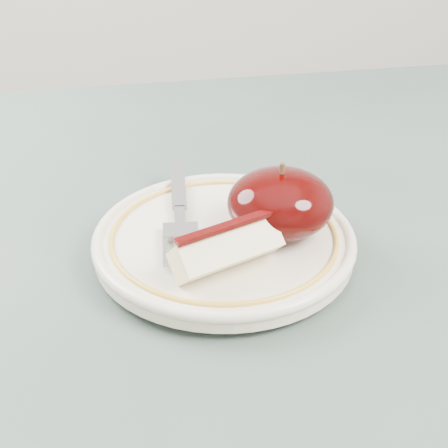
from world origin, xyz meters
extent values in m
cylinder|color=brown|center=(0.40, 0.40, 0.35)|extent=(0.05, 0.05, 0.71)
cube|color=#43524B|center=(0.00, 0.00, 0.73)|extent=(0.90, 0.90, 0.04)
cylinder|color=beige|center=(-0.05, 0.03, 0.75)|extent=(0.11, 0.11, 0.01)
cylinder|color=beige|center=(-0.05, 0.03, 0.76)|extent=(0.20, 0.20, 0.01)
torus|color=beige|center=(-0.05, 0.03, 0.77)|extent=(0.20, 0.20, 0.01)
torus|color=gold|center=(-0.05, 0.03, 0.77)|extent=(0.18, 0.18, 0.00)
ellipsoid|color=black|center=(0.00, 0.03, 0.79)|extent=(0.08, 0.08, 0.05)
cylinder|color=#472D19|center=(0.00, 0.03, 0.82)|extent=(0.00, 0.00, 0.01)
cube|color=#F5E9B4|center=(-0.05, -0.02, 0.78)|extent=(0.08, 0.06, 0.03)
cube|color=#340101|center=(-0.05, -0.02, 0.80)|extent=(0.08, 0.03, 0.00)
cube|color=#93969B|center=(-0.07, 0.11, 0.77)|extent=(0.02, 0.09, 0.00)
cube|color=#93969B|center=(-0.08, 0.06, 0.77)|extent=(0.01, 0.03, 0.00)
cube|color=#93969B|center=(-0.08, 0.03, 0.77)|extent=(0.03, 0.02, 0.00)
cube|color=#93969B|center=(-0.07, 0.01, 0.77)|extent=(0.01, 0.04, 0.00)
cube|color=#93969B|center=(-0.08, 0.01, 0.77)|extent=(0.01, 0.04, 0.00)
cube|color=#93969B|center=(-0.09, 0.01, 0.77)|extent=(0.01, 0.04, 0.00)
cube|color=#93969B|center=(-0.09, 0.01, 0.77)|extent=(0.01, 0.04, 0.00)
camera|label=1|loc=(-0.12, -0.37, 1.03)|focal=50.00mm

